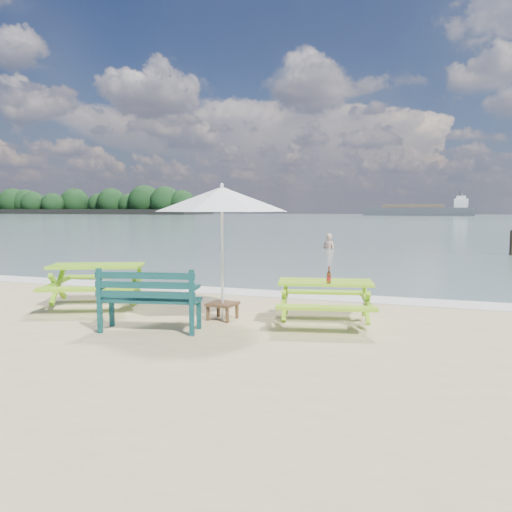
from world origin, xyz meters
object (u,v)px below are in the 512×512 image
(picnic_table_left, at_px, (97,286))
(swimmer, at_px, (329,252))
(picnic_table_right, at_px, (325,304))
(beer_bottle, at_px, (329,278))
(side_table, at_px, (223,311))
(patio_umbrella, at_px, (222,199))
(park_bench, at_px, (150,312))

(picnic_table_left, bearing_deg, swimmer, 84.01)
(picnic_table_left, bearing_deg, picnic_table_right, -0.95)
(picnic_table_right, distance_m, swimmer, 16.02)
(picnic_table_left, distance_m, swimmer, 15.78)
(picnic_table_left, bearing_deg, beer_bottle, -4.22)
(side_table, distance_m, beer_bottle, 1.95)
(picnic_table_right, height_order, swimmer, picnic_table_right)
(side_table, distance_m, patio_umbrella, 1.90)
(swimmer, bearing_deg, park_bench, -88.88)
(picnic_table_right, relative_size, swimmer, 1.08)
(picnic_table_left, height_order, side_table, picnic_table_left)
(park_bench, xyz_separation_m, patio_umbrella, (0.77, 1.08, 1.76))
(patio_umbrella, distance_m, swimmer, 16.17)
(side_table, bearing_deg, swimmer, 93.93)
(picnic_table_right, distance_m, patio_umbrella, 2.44)
(picnic_table_right, xyz_separation_m, park_bench, (-2.49, -1.30, -0.05))
(picnic_table_right, relative_size, patio_umbrella, 0.79)
(patio_umbrella, relative_size, beer_bottle, 9.32)
(park_bench, bearing_deg, side_table, 54.67)
(patio_umbrella, bearing_deg, park_bench, -125.33)
(swimmer, bearing_deg, picnic_table_right, -79.84)
(picnic_table_right, xyz_separation_m, side_table, (-1.73, -0.22, -0.19))
(side_table, xyz_separation_m, swimmer, (-1.10, 15.97, -0.35))
(park_bench, distance_m, swimmer, 17.06)
(beer_bottle, distance_m, swimmer, 16.32)
(park_bench, height_order, side_table, park_bench)
(picnic_table_left, xyz_separation_m, swimmer, (1.65, 15.68, -0.60))
(side_table, bearing_deg, picnic_table_right, 7.13)
(patio_umbrella, distance_m, beer_bottle, 2.21)
(side_table, bearing_deg, picnic_table_left, 173.96)
(park_bench, xyz_separation_m, side_table, (0.77, 1.08, -0.14))
(beer_bottle, bearing_deg, picnic_table_left, 175.78)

